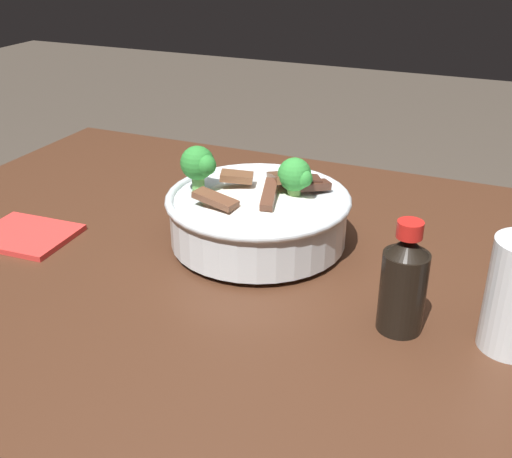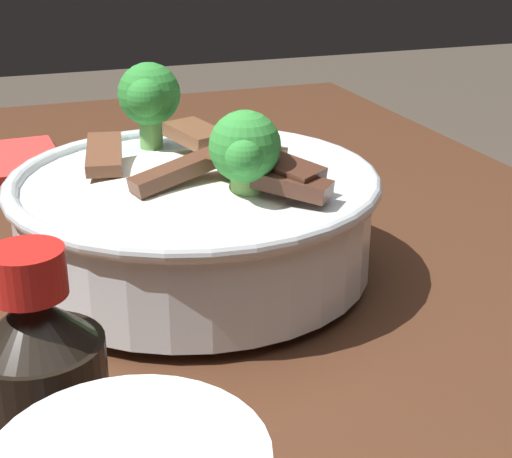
# 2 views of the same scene
# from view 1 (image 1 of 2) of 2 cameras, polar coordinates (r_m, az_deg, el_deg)

# --- Properties ---
(dining_table) EXTENTS (1.36, 0.82, 0.80)m
(dining_table) POSITION_cam_1_polar(r_m,az_deg,el_deg) (0.89, 5.57, -10.85)
(dining_table) COLOR #472819
(dining_table) RESTS_ON ground
(rice_bowl) EXTENTS (0.26, 0.26, 0.14)m
(rice_bowl) POSITION_cam_1_polar(r_m,az_deg,el_deg) (0.87, 0.16, 1.53)
(rice_bowl) COLOR silver
(rice_bowl) RESTS_ON dining_table
(soy_sauce_bottle) EXTENTS (0.05, 0.05, 0.13)m
(soy_sauce_bottle) POSITION_cam_1_polar(r_m,az_deg,el_deg) (0.71, 13.22, -4.76)
(soy_sauce_bottle) COLOR black
(soy_sauce_bottle) RESTS_ON dining_table
(folded_napkin) EXTENTS (0.14, 0.11, 0.01)m
(folded_napkin) POSITION_cam_1_polar(r_m,az_deg,el_deg) (0.97, -20.10, -0.53)
(folded_napkin) COLOR red
(folded_napkin) RESTS_ON dining_table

